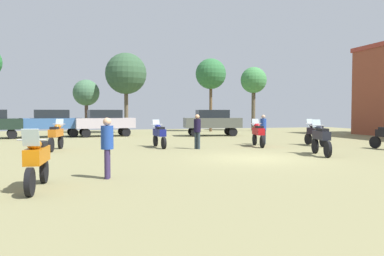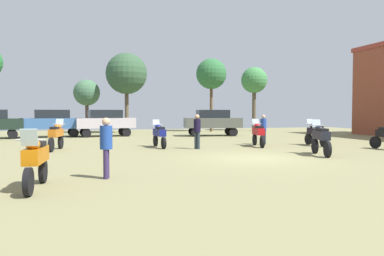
{
  "view_description": "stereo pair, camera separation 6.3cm",
  "coord_description": "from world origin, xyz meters",
  "px_view_note": "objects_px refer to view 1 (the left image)",
  "views": [
    {
      "loc": [
        -6.45,
        -13.57,
        1.85
      ],
      "look_at": [
        -1.0,
        5.76,
        1.0
      ],
      "focal_mm": 35.12,
      "sensor_mm": 36.0,
      "label": 1
    },
    {
      "loc": [
        -6.39,
        -13.58,
        1.85
      ],
      "look_at": [
        -1.0,
        5.76,
        1.0
      ],
      "focal_mm": 35.12,
      "sensor_mm": 36.0,
      "label": 2
    }
  ],
  "objects_px": {
    "tree_1": "(86,93)",
    "tree_2": "(254,81)",
    "motorcycle_2": "(37,159)",
    "motorcycle_6": "(159,134)",
    "person_2": "(197,129)",
    "motorcycle_3": "(258,133)",
    "tree_4": "(126,74)",
    "motorcycle_7": "(321,138)",
    "motorcycle_8": "(315,133)",
    "car_1": "(52,121)",
    "tree_5": "(211,74)",
    "motorcycle_4": "(56,135)",
    "person_1": "(107,143)",
    "car_2": "(105,121)",
    "car_4": "(212,121)",
    "person_3": "(263,127)"
  },
  "relations": [
    {
      "from": "car_2",
      "to": "tree_2",
      "type": "relative_size",
      "value": 0.72
    },
    {
      "from": "motorcycle_8",
      "to": "person_2",
      "type": "bearing_deg",
      "value": -178.54
    },
    {
      "from": "motorcycle_2",
      "to": "car_1",
      "type": "xyz_separation_m",
      "value": [
        -1.31,
        19.58,
        0.45
      ]
    },
    {
      "from": "car_2",
      "to": "person_1",
      "type": "relative_size",
      "value": 2.67
    },
    {
      "from": "motorcycle_7",
      "to": "car_2",
      "type": "relative_size",
      "value": 0.48
    },
    {
      "from": "motorcycle_7",
      "to": "motorcycle_8",
      "type": "height_order",
      "value": "motorcycle_7"
    },
    {
      "from": "motorcycle_7",
      "to": "motorcycle_4",
      "type": "bearing_deg",
      "value": 170.28
    },
    {
      "from": "motorcycle_2",
      "to": "motorcycle_6",
      "type": "distance_m",
      "value": 10.69
    },
    {
      "from": "person_2",
      "to": "person_3",
      "type": "distance_m",
      "value": 4.63
    },
    {
      "from": "motorcycle_8",
      "to": "motorcycle_7",
      "type": "bearing_deg",
      "value": -120.07
    },
    {
      "from": "tree_1",
      "to": "tree_4",
      "type": "distance_m",
      "value": 3.95
    },
    {
      "from": "motorcycle_2",
      "to": "tree_2",
      "type": "height_order",
      "value": "tree_2"
    },
    {
      "from": "tree_1",
      "to": "tree_2",
      "type": "bearing_deg",
      "value": -0.9
    },
    {
      "from": "motorcycle_2",
      "to": "motorcycle_3",
      "type": "relative_size",
      "value": 1.01
    },
    {
      "from": "tree_4",
      "to": "motorcycle_6",
      "type": "bearing_deg",
      "value": -88.96
    },
    {
      "from": "car_4",
      "to": "car_2",
      "type": "bearing_deg",
      "value": 85.67
    },
    {
      "from": "motorcycle_7",
      "to": "tree_5",
      "type": "xyz_separation_m",
      "value": [
        1.77,
        19.9,
        4.65
      ]
    },
    {
      "from": "car_4",
      "to": "person_3",
      "type": "relative_size",
      "value": 2.67
    },
    {
      "from": "motorcycle_2",
      "to": "motorcycle_6",
      "type": "relative_size",
      "value": 1.04
    },
    {
      "from": "person_1",
      "to": "car_2",
      "type": "bearing_deg",
      "value": -170.85
    },
    {
      "from": "car_4",
      "to": "person_3",
      "type": "xyz_separation_m",
      "value": [
        0.32,
        -8.0,
        -0.19
      ]
    },
    {
      "from": "motorcycle_4",
      "to": "tree_5",
      "type": "relative_size",
      "value": 0.33
    },
    {
      "from": "person_2",
      "to": "tree_5",
      "type": "height_order",
      "value": "tree_5"
    },
    {
      "from": "motorcycle_6",
      "to": "person_2",
      "type": "distance_m",
      "value": 2.12
    },
    {
      "from": "motorcycle_3",
      "to": "car_2",
      "type": "height_order",
      "value": "car_2"
    },
    {
      "from": "tree_1",
      "to": "tree_2",
      "type": "distance_m",
      "value": 15.99
    },
    {
      "from": "motorcycle_2",
      "to": "person_2",
      "type": "relative_size",
      "value": 1.3
    },
    {
      "from": "motorcycle_7",
      "to": "car_1",
      "type": "xyz_separation_m",
      "value": [
        -12.01,
        15.29,
        0.43
      ]
    },
    {
      "from": "motorcycle_6",
      "to": "car_2",
      "type": "xyz_separation_m",
      "value": [
        -2.28,
        9.85,
        0.46
      ]
    },
    {
      "from": "motorcycle_3",
      "to": "tree_5",
      "type": "xyz_separation_m",
      "value": [
        2.52,
        15.42,
        4.67
      ]
    },
    {
      "from": "car_1",
      "to": "person_2",
      "type": "bearing_deg",
      "value": -153.57
    },
    {
      "from": "car_4",
      "to": "person_2",
      "type": "distance_m",
      "value": 10.36
    },
    {
      "from": "motorcycle_4",
      "to": "tree_1",
      "type": "height_order",
      "value": "tree_1"
    },
    {
      "from": "motorcycle_6",
      "to": "car_1",
      "type": "xyz_separation_m",
      "value": [
        -6.06,
        10.0,
        0.46
      ]
    },
    {
      "from": "car_4",
      "to": "tree_1",
      "type": "height_order",
      "value": "tree_1"
    },
    {
      "from": "person_1",
      "to": "motorcycle_6",
      "type": "bearing_deg",
      "value": 171.83
    },
    {
      "from": "motorcycle_7",
      "to": "motorcycle_8",
      "type": "bearing_deg",
      "value": 74.42
    },
    {
      "from": "person_3",
      "to": "car_2",
      "type": "bearing_deg",
      "value": -35.56
    },
    {
      "from": "motorcycle_3",
      "to": "car_1",
      "type": "relative_size",
      "value": 0.49
    },
    {
      "from": "motorcycle_4",
      "to": "person_1",
      "type": "bearing_deg",
      "value": -65.71
    },
    {
      "from": "motorcycle_2",
      "to": "motorcycle_6",
      "type": "bearing_deg",
      "value": -111.75
    },
    {
      "from": "motorcycle_3",
      "to": "tree_4",
      "type": "xyz_separation_m",
      "value": [
        -5.45,
        14.8,
        4.43
      ]
    },
    {
      "from": "person_2",
      "to": "tree_4",
      "type": "height_order",
      "value": "tree_4"
    },
    {
      "from": "person_1",
      "to": "motorcycle_4",
      "type": "bearing_deg",
      "value": -155.47
    },
    {
      "from": "motorcycle_2",
      "to": "motorcycle_3",
      "type": "distance_m",
      "value": 13.27
    },
    {
      "from": "tree_4",
      "to": "person_2",
      "type": "bearing_deg",
      "value": -82.8
    },
    {
      "from": "motorcycle_4",
      "to": "motorcycle_2",
      "type": "bearing_deg",
      "value": -77.01
    },
    {
      "from": "tree_1",
      "to": "tree_5",
      "type": "distance_m",
      "value": 11.5
    },
    {
      "from": "motorcycle_7",
      "to": "tree_5",
      "type": "bearing_deg",
      "value": 100.62
    },
    {
      "from": "person_1",
      "to": "tree_2",
      "type": "height_order",
      "value": "tree_2"
    }
  ]
}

